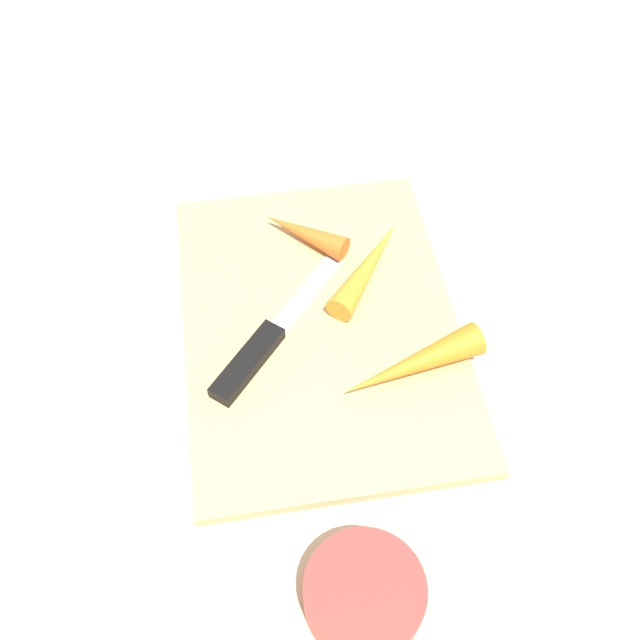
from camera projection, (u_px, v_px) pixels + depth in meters
The scene contains 7 objects.
ground_plane at pixel (320, 327), 0.68m from camera, with size 1.40×1.40×0.00m, color #C6B793.
cutting_board at pixel (320, 324), 0.68m from camera, with size 0.36×0.26×0.01m, color tan.
knife at pixel (256, 352), 0.65m from camera, with size 0.16×0.15×0.01m.
carrot_medium at pixel (368, 265), 0.70m from camera, with size 0.03×0.03×0.13m, color orange.
carrot_longest at pixel (412, 365), 0.63m from camera, with size 0.03×0.03×0.14m, color orange.
carrot_shortest at pixel (306, 232), 0.72m from camera, with size 0.03×0.03×0.09m, color orange.
small_bowl at pixel (364, 595), 0.52m from camera, with size 0.09×0.09×0.04m, color red.
Camera 1 is at (0.39, -0.06, 0.56)m, focal length 39.51 mm.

